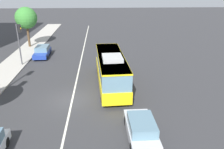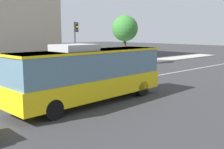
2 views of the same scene
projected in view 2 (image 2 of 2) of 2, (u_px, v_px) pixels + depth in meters
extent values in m
plane|color=#333335|center=(17.00, 100.00, 16.60)|extent=(160.00, 160.00, 0.00)
cube|color=silver|center=(17.00, 100.00, 16.60)|extent=(76.00, 0.16, 0.01)
cube|color=yellow|center=(91.00, 86.00, 15.83)|extent=(10.12, 3.02, 1.10)
cube|color=slate|center=(91.00, 64.00, 15.63)|extent=(9.91, 2.93, 1.58)
cube|color=yellow|center=(91.00, 51.00, 15.52)|extent=(10.02, 2.99, 0.12)
cube|color=#B2B2B2|center=(74.00, 48.00, 14.62)|extent=(2.29, 1.91, 0.36)
cylinder|color=black|center=(117.00, 84.00, 19.09)|extent=(1.01, 0.35, 1.00)
cylinder|color=black|center=(142.00, 88.00, 17.58)|extent=(1.01, 0.35, 1.00)
cylinder|color=black|center=(29.00, 101.00, 14.23)|extent=(1.01, 0.35, 1.00)
cylinder|color=black|center=(53.00, 110.00, 12.73)|extent=(1.01, 0.35, 1.00)
cube|color=#1E3899|center=(112.00, 66.00, 29.44)|extent=(4.55, 1.93, 0.60)
cube|color=slate|center=(114.00, 60.00, 29.52)|extent=(2.57, 1.73, 0.64)
cylinder|color=black|center=(107.00, 70.00, 27.86)|extent=(0.65, 0.24, 0.64)
cylinder|color=black|center=(97.00, 68.00, 28.98)|extent=(0.65, 0.24, 0.64)
cylinder|color=black|center=(127.00, 67.00, 29.95)|extent=(0.65, 0.24, 0.64)
cylinder|color=black|center=(117.00, 66.00, 31.07)|extent=(0.65, 0.24, 0.64)
cylinder|color=#47474C|center=(75.00, 47.00, 27.90)|extent=(0.16, 0.16, 5.20)
cube|color=black|center=(76.00, 27.00, 27.41)|extent=(0.34, 0.30, 0.96)
sphere|color=#2D2D2D|center=(77.00, 24.00, 27.26)|extent=(0.22, 0.22, 0.22)
sphere|color=#F9A514|center=(77.00, 27.00, 27.31)|extent=(0.22, 0.22, 0.22)
sphere|color=#2D2D2D|center=(77.00, 30.00, 27.35)|extent=(0.22, 0.22, 0.22)
cylinder|color=#4C3823|center=(125.00, 51.00, 35.13)|extent=(0.36, 0.36, 3.40)
sphere|color=#387F33|center=(125.00, 28.00, 34.68)|extent=(3.33, 3.33, 3.33)
cube|color=slate|center=(36.00, 44.00, 46.18)|extent=(0.29, 14.67, 1.50)
cube|color=slate|center=(35.00, 24.00, 45.66)|extent=(0.29, 14.67, 1.50)
cube|color=slate|center=(35.00, 4.00, 45.14)|extent=(0.29, 14.67, 1.50)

